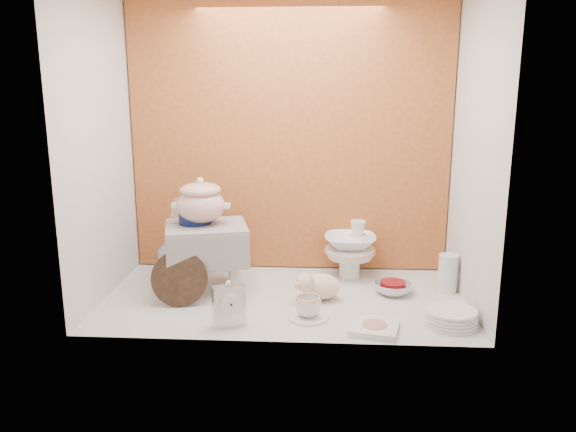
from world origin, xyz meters
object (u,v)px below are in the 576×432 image
at_px(crystal_bowl, 393,288).
at_px(mantel_clock, 229,304).
at_px(soup_tureen, 201,201).
at_px(blue_white_vase, 181,249).
at_px(dinner_plate_stack, 451,317).
at_px(step_stool, 207,257).
at_px(plush_pig, 321,286).
at_px(porcelain_tower, 350,249).
at_px(gold_rim_teacup, 308,306).
at_px(floral_platter, 184,233).

bearing_deg(crystal_bowl, mantel_clock, -150.05).
bearing_deg(soup_tureen, blue_white_vase, 125.88).
distance_m(blue_white_vase, mantel_clock, 0.81).
distance_m(dinner_plate_stack, crystal_bowl, 0.43).
bearing_deg(blue_white_vase, soup_tureen, -54.12).
distance_m(soup_tureen, crystal_bowl, 1.08).
bearing_deg(step_stool, mantel_clock, -81.98).
distance_m(soup_tureen, blue_white_vase, 0.45).
height_order(soup_tureen, plush_pig, soup_tureen).
xyz_separation_m(soup_tureen, dinner_plate_stack, (1.20, -0.40, -0.43)).
distance_m(dinner_plate_stack, porcelain_tower, 0.76).
bearing_deg(porcelain_tower, blue_white_vase, 178.98).
distance_m(plush_pig, crystal_bowl, 0.39).
xyz_separation_m(step_stool, crystal_bowl, (0.96, -0.01, -0.14)).
bearing_deg(soup_tureen, dinner_plate_stack, -18.26).
height_order(mantel_clock, gold_rim_teacup, mantel_clock).
bearing_deg(plush_pig, mantel_clock, -147.59).
height_order(blue_white_vase, crystal_bowl, blue_white_vase).
xyz_separation_m(mantel_clock, porcelain_tower, (0.56, 0.70, 0.06)).
xyz_separation_m(step_stool, plush_pig, (0.59, -0.11, -0.10)).
distance_m(soup_tureen, gold_rim_teacup, 0.79).
relative_size(floral_platter, blue_white_vase, 1.49).
distance_m(step_stool, porcelain_tower, 0.79).
xyz_separation_m(mantel_clock, dinner_plate_stack, (0.99, 0.07, -0.07)).
relative_size(gold_rim_teacup, dinner_plate_stack, 0.49).
xyz_separation_m(floral_platter, crystal_bowl, (1.17, -0.36, -0.18)).
bearing_deg(blue_white_vase, step_stool, -51.88).
height_order(mantel_clock, crystal_bowl, mantel_clock).
bearing_deg(porcelain_tower, floral_platter, 173.57).
bearing_deg(dinner_plate_stack, plush_pig, 155.10).
bearing_deg(mantel_clock, step_stool, 89.18).
bearing_deg(floral_platter, dinner_plate_stack, -27.88).
xyz_separation_m(soup_tureen, mantel_clock, (0.21, -0.47, -0.37)).
distance_m(mantel_clock, dinner_plate_stack, 0.99).
xyz_separation_m(soup_tureen, gold_rim_teacup, (0.56, -0.37, -0.41)).
bearing_deg(blue_white_vase, dinner_plate_stack, -24.91).
xyz_separation_m(mantel_clock, crystal_bowl, (0.77, 0.45, -0.08)).
distance_m(step_stool, floral_platter, 0.40).
bearing_deg(dinner_plate_stack, soup_tureen, 161.74).
distance_m(gold_rim_teacup, porcelain_tower, 0.64).
xyz_separation_m(soup_tureen, crystal_bowl, (0.99, -0.02, -0.44)).
bearing_deg(gold_rim_teacup, dinner_plate_stack, -2.79).
relative_size(step_stool, blue_white_vase, 1.45).
distance_m(blue_white_vase, dinner_plate_stack, 1.52).
bearing_deg(crystal_bowl, plush_pig, -164.60).
xyz_separation_m(soup_tureen, floral_platter, (-0.18, 0.33, -0.26)).
xyz_separation_m(plush_pig, gold_rim_teacup, (-0.06, -0.24, -0.01)).
xyz_separation_m(floral_platter, mantel_clock, (0.39, -0.80, -0.10)).
bearing_deg(soup_tureen, plush_pig, -11.53).
bearing_deg(mantel_clock, plush_pig, 17.13).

